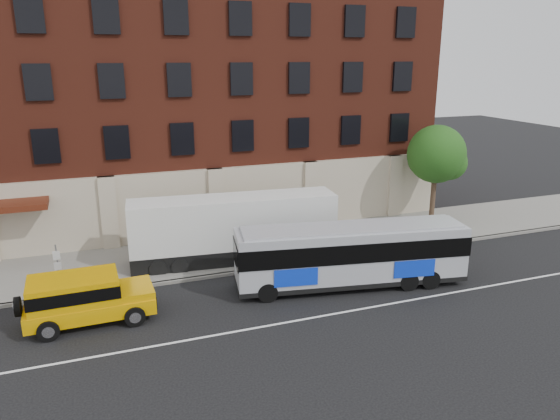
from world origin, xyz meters
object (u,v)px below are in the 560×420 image
object	(u,v)px
street_tree	(437,156)
yellow_suv	(83,296)
sign_pole	(58,267)
city_bus	(351,253)
shipping_container	(234,230)

from	to	relation	value
street_tree	yellow_suv	world-z (taller)	street_tree
sign_pole	city_bus	distance (m)	13.17
city_bus	shipping_container	size ratio (longest dim) A/B	1.03
sign_pole	city_bus	world-z (taller)	city_bus
sign_pole	yellow_suv	bearing A→B (deg)	-70.53
street_tree	sign_pole	bearing A→B (deg)	-171.39
street_tree	yellow_suv	bearing A→B (deg)	-163.71
street_tree	city_bus	size ratio (longest dim) A/B	0.57
shipping_container	sign_pole	bearing A→B (deg)	-170.23
sign_pole	street_tree	xyz separation A→B (m)	(22.04, 3.34, 2.96)
street_tree	shipping_container	bearing A→B (deg)	-172.11
sign_pole	street_tree	distance (m)	22.49
sign_pole	yellow_suv	world-z (taller)	sign_pole
shipping_container	city_bus	bearing A→B (deg)	-47.77
yellow_suv	sign_pole	bearing A→B (deg)	109.47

